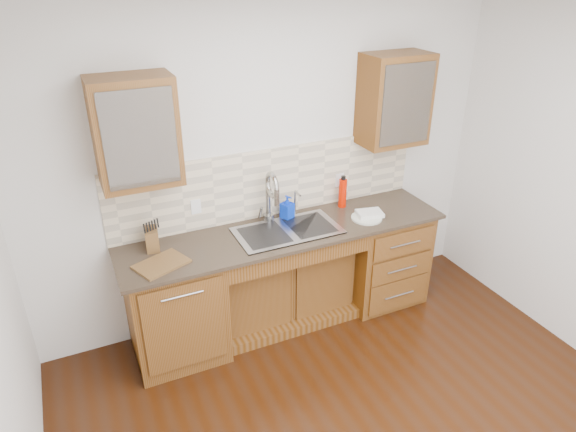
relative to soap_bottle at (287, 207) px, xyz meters
name	(u,v)px	position (x,y,z in m)	size (l,w,h in m)	color
wall_back	(268,164)	(-0.09, 0.18, 0.34)	(4.00, 0.10, 2.70)	silver
base_cabinet_left	(175,306)	(-1.04, -0.18, -0.57)	(0.70, 0.62, 0.88)	#593014
base_cabinet_center	(282,281)	(-0.09, -0.09, -0.66)	(1.20, 0.44, 0.70)	#593014
base_cabinet_right	(380,254)	(0.86, -0.18, -0.57)	(0.70, 0.62, 0.88)	#593014
countertop	(287,232)	(-0.09, -0.19, -0.12)	(2.70, 0.65, 0.03)	#84705B
backsplash	(271,183)	(-0.09, 0.12, 0.19)	(2.70, 0.02, 0.59)	beige
sink	(287,240)	(-0.09, -0.21, -0.19)	(0.84, 0.46, 0.19)	#9E9EA5
faucet	(268,199)	(-0.16, 0.02, 0.10)	(0.04, 0.04, 0.40)	#999993
filter_tap	(295,202)	(0.09, 0.03, 0.02)	(0.02, 0.02, 0.24)	#999993
upper_cabinet_left	(135,132)	(-1.14, -0.04, 0.81)	(0.55, 0.34, 0.75)	#593014
upper_cabinet_right	(394,100)	(0.96, -0.04, 0.81)	(0.55, 0.34, 0.75)	#593014
outlet_left	(196,207)	(-0.74, 0.11, 0.11)	(0.08, 0.01, 0.12)	white
outlet_right	(339,180)	(0.56, 0.11, 0.11)	(0.08, 0.01, 0.12)	white
soap_bottle	(287,207)	(0.00, 0.00, 0.00)	(0.09, 0.09, 0.20)	#082FC9
water_bottle	(343,193)	(0.53, 0.01, 0.03)	(0.07, 0.07, 0.26)	red
plate	(367,218)	(0.60, -0.29, -0.09)	(0.26, 0.26, 0.01)	beige
dish_towel	(370,213)	(0.64, -0.27, -0.07)	(0.21, 0.15, 0.03)	white
knife_block	(152,239)	(-1.13, -0.04, -0.02)	(0.09, 0.15, 0.17)	#9C6E4F
cutting_board	(161,264)	(-1.13, -0.30, -0.09)	(0.36, 0.25, 0.02)	#946F48
cup_left_a	(115,142)	(-1.28, -0.04, 0.76)	(0.12, 0.12, 0.10)	silver
cup_left_b	(146,139)	(-1.08, -0.04, 0.76)	(0.09, 0.09, 0.09)	white
cup_right_a	(383,107)	(0.85, -0.04, 0.76)	(0.13, 0.13, 0.10)	white
cup_right_b	(403,105)	(1.05, -0.04, 0.76)	(0.10, 0.10, 0.09)	silver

